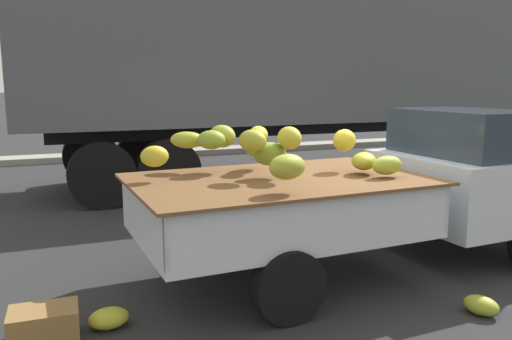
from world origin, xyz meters
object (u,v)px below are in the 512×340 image
Objects in this scene: pickup_truck at (435,181)px; produce_crate at (44,325)px; fallen_banana_bunch_by_wheel at (481,305)px; fallen_banana_bunch_near_tailgate at (109,318)px; semi_trailer at (322,57)px.

produce_crate is at bearing -175.41° from pickup_truck.
pickup_truck is at bearing 6.96° from produce_crate.
fallen_banana_bunch_near_tailgate is at bearing 162.60° from fallen_banana_bunch_by_wheel.
pickup_truck is at bearing 65.24° from fallen_banana_bunch_by_wheel.
semi_trailer is 7.84m from fallen_banana_bunch_near_tailgate.
fallen_banana_bunch_by_wheel is at bearing -117.13° from pickup_truck.
fallen_banana_bunch_near_tailgate is 1.08× the size of fallen_banana_bunch_by_wheel.
fallen_banana_bunch_by_wheel is (3.06, -0.96, 0.00)m from fallen_banana_bunch_near_tailgate.
pickup_truck is at bearing -104.15° from semi_trailer.
semi_trailer is 7.19m from fallen_banana_bunch_by_wheel.
semi_trailer is at bearing 47.79° from fallen_banana_bunch_near_tailgate.
pickup_truck is 9.91× the size of produce_crate.
pickup_truck is 1.76m from fallen_banana_bunch_by_wheel.
semi_trailer is 23.09× the size of produce_crate.
produce_crate is (-3.56, 0.91, 0.05)m from fallen_banana_bunch_by_wheel.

